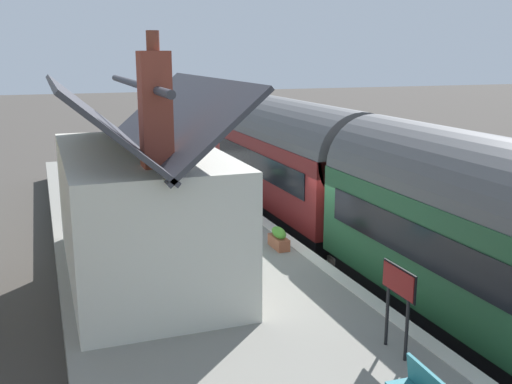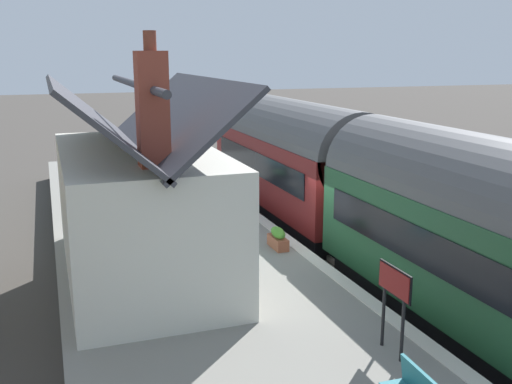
# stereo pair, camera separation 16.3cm
# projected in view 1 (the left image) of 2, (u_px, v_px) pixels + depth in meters

# --- Properties ---
(ground_plane) EXTENTS (160.00, 160.00, 0.00)m
(ground_plane) POSITION_uv_depth(u_px,v_px,m) (341.00, 273.00, 16.30)
(ground_plane) COLOR #423D38
(platform) EXTENTS (32.00, 6.34, 0.83)m
(platform) POSITION_uv_depth(u_px,v_px,m) (193.00, 278.00, 14.81)
(platform) COLOR gray
(platform) RESTS_ON ground
(platform_edge_coping) EXTENTS (32.00, 0.36, 0.02)m
(platform_edge_coping) POSITION_uv_depth(u_px,v_px,m) (302.00, 249.00, 15.71)
(platform_edge_coping) COLOR beige
(platform_edge_coping) RESTS_ON platform
(rail_near) EXTENTS (52.00, 0.08, 0.14)m
(rail_near) POSITION_uv_depth(u_px,v_px,m) (391.00, 264.00, 16.82)
(rail_near) COLOR gray
(rail_near) RESTS_ON ground
(rail_far) EXTENTS (52.00, 0.08, 0.14)m
(rail_far) POSITION_uv_depth(u_px,v_px,m) (346.00, 270.00, 16.34)
(rail_far) COLOR gray
(rail_far) RESTS_ON ground
(train) EXTENTS (19.28, 2.73, 4.32)m
(train) POSITION_uv_depth(u_px,v_px,m) (353.00, 184.00, 17.10)
(train) COLOR black
(train) RESTS_ON ground
(station_building) EXTENTS (7.34, 3.63, 5.48)m
(station_building) POSITION_uv_depth(u_px,v_px,m) (142.00, 207.00, 13.63)
(station_building) COLOR silver
(station_building) RESTS_ON platform
(bench_near_building) EXTENTS (1.42, 0.49, 0.88)m
(bench_near_building) POSITION_uv_depth(u_px,v_px,m) (181.00, 188.00, 20.68)
(bench_near_building) COLOR #26727F
(bench_near_building) RESTS_ON platform
(bench_platform_end) EXTENTS (1.41, 0.46, 0.88)m
(bench_platform_end) POSITION_uv_depth(u_px,v_px,m) (168.00, 172.00, 23.60)
(bench_platform_end) COLOR #26727F
(bench_platform_end) RESTS_ON platform
(planter_bench_right) EXTENTS (1.09, 0.32, 0.66)m
(planter_bench_right) POSITION_uv_depth(u_px,v_px,m) (199.00, 184.00, 22.02)
(planter_bench_right) COLOR gray
(planter_bench_right) RESTS_ON platform
(planter_corner_building) EXTENTS (0.64, 0.64, 0.96)m
(planter_corner_building) POSITION_uv_depth(u_px,v_px,m) (122.00, 173.00, 23.03)
(planter_corner_building) COLOR gray
(planter_corner_building) RESTS_ON platform
(planter_edge_near) EXTENTS (0.82, 0.32, 0.57)m
(planter_edge_near) POSITION_uv_depth(u_px,v_px,m) (279.00, 238.00, 15.78)
(planter_edge_near) COLOR #9E5138
(planter_edge_near) RESTS_ON platform
(lamp_post_platform) EXTENTS (0.32, 0.50, 3.53)m
(lamp_post_platform) POSITION_uv_depth(u_px,v_px,m) (208.00, 130.00, 20.57)
(lamp_post_platform) COLOR black
(lamp_post_platform) RESTS_ON platform
(station_sign_board) EXTENTS (0.96, 0.06, 1.57)m
(station_sign_board) POSITION_uv_depth(u_px,v_px,m) (399.00, 288.00, 10.04)
(station_sign_board) COLOR black
(station_sign_board) RESTS_ON platform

